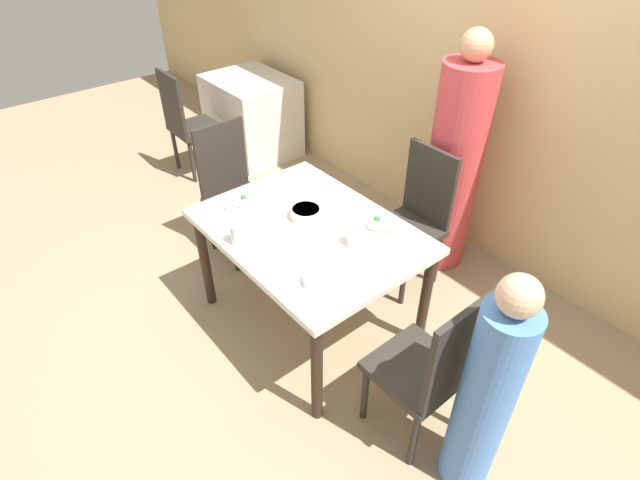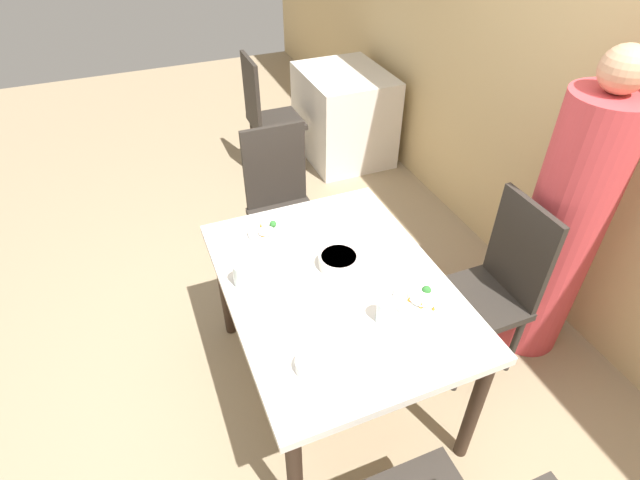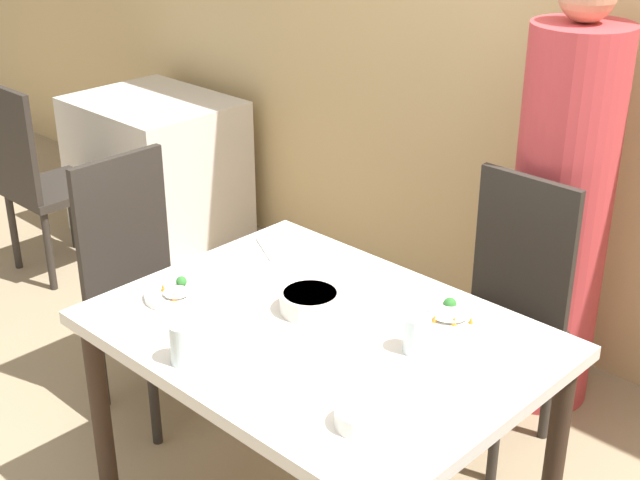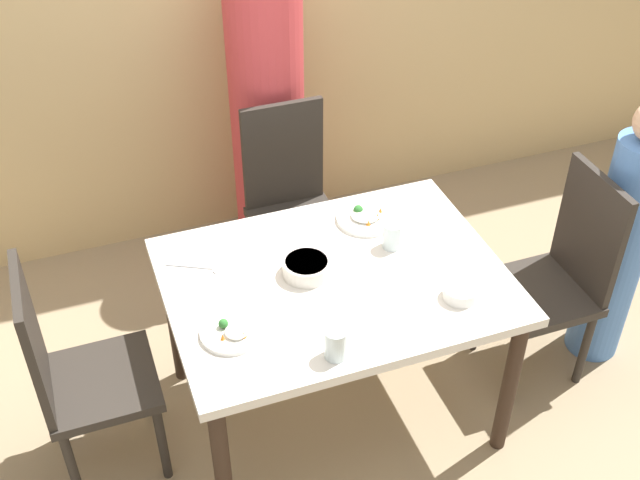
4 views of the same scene
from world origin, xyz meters
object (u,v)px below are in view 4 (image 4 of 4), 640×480
at_px(bowl_curry, 306,267).
at_px(chair_child_spot, 558,274).
at_px(glass_water_tall, 336,343).
at_px(person_adult, 268,121).
at_px(plate_rice_adult, 232,332).
at_px(chair_adult_spot, 291,202).
at_px(person_child, 619,245).

bearing_deg(bowl_curry, chair_child_spot, -5.82).
bearing_deg(glass_water_tall, person_adult, 81.26).
distance_m(bowl_curry, plate_rice_adult, 0.40).
bearing_deg(chair_adult_spot, person_child, -36.87).
distance_m(plate_rice_adult, glass_water_tall, 0.36).
height_order(bowl_curry, glass_water_tall, glass_water_tall).
distance_m(chair_adult_spot, person_child, 1.44).
bearing_deg(chair_adult_spot, bowl_curry, -103.88).
bearing_deg(bowl_curry, plate_rice_adult, -147.98).
height_order(person_child, bowl_curry, person_child).
distance_m(chair_child_spot, person_child, 0.29).
relative_size(chair_adult_spot, plate_rice_adult, 4.50).
bearing_deg(bowl_curry, person_child, -4.61).
bearing_deg(plate_rice_adult, glass_water_tall, -35.61).
xyz_separation_m(chair_child_spot, plate_rice_adult, (-1.40, -0.11, 0.24)).
distance_m(bowl_curry, glass_water_tall, 0.43).
bearing_deg(person_adult, chair_child_spot, -54.07).
bearing_deg(bowl_curry, glass_water_tall, -96.30).
bearing_deg(chair_child_spot, bowl_curry, -95.82).
xyz_separation_m(bowl_curry, glass_water_tall, (-0.05, -0.42, 0.02)).
bearing_deg(glass_water_tall, chair_adult_spot, 78.80).
relative_size(person_adult, plate_rice_adult, 7.62).
bearing_deg(plate_rice_adult, person_adult, 68.02).
distance_m(chair_child_spot, plate_rice_adult, 1.42).
height_order(chair_adult_spot, chair_child_spot, same).
distance_m(chair_child_spot, person_adult, 1.50).
distance_m(chair_adult_spot, chair_child_spot, 1.22).
relative_size(person_child, plate_rice_adult, 5.84).
distance_m(person_child, glass_water_tall, 1.43).
height_order(chair_adult_spot, bowl_curry, chair_adult_spot).
xyz_separation_m(chair_child_spot, glass_water_tall, (-1.10, -0.32, 0.28)).
height_order(bowl_curry, plate_rice_adult, bowl_curry).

